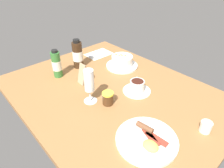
# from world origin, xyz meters

# --- Properties ---
(ground_plane) EXTENTS (1.10, 0.84, 0.03)m
(ground_plane) POSITION_xyz_m (0.00, 0.00, -0.01)
(ground_plane) COLOR #9E6B3D
(porridge_bowl) EXTENTS (0.19, 0.19, 0.08)m
(porridge_bowl) POSITION_xyz_m (0.15, -0.22, 0.03)
(porridge_bowl) COLOR white
(porridge_bowl) RESTS_ON ground_plane
(cutlery_setting) EXTENTS (0.13, 0.18, 0.01)m
(cutlery_setting) POSITION_xyz_m (0.39, -0.23, 0.00)
(cutlery_setting) COLOR white
(cutlery_setting) RESTS_ON ground_plane
(coffee_cup) EXTENTS (0.14, 0.14, 0.06)m
(coffee_cup) POSITION_xyz_m (-0.08, -0.09, 0.03)
(coffee_cup) COLOR white
(coffee_cup) RESTS_ON ground_plane
(creamer_jug) EXTENTS (0.05, 0.04, 0.05)m
(creamer_jug) POSITION_xyz_m (-0.44, -0.09, 0.02)
(creamer_jug) COLOR white
(creamer_jug) RESTS_ON ground_plane
(wine_glass) EXTENTS (0.06, 0.06, 0.17)m
(wine_glass) POSITION_xyz_m (0.01, 0.13, 0.11)
(wine_glass) COLOR white
(wine_glass) RESTS_ON ground_plane
(jam_jar) EXTENTS (0.05, 0.05, 0.06)m
(jam_jar) POSITION_xyz_m (-0.06, 0.08, 0.03)
(jam_jar) COLOR #4D2F18
(jam_jar) RESTS_ON ground_plane
(sauce_bottle_green) EXTENTS (0.05, 0.05, 0.16)m
(sauce_bottle_green) POSITION_xyz_m (0.32, 0.13, 0.08)
(sauce_bottle_green) COLOR #337233
(sauce_bottle_green) RESTS_ON ground_plane
(sauce_bottle_brown) EXTENTS (0.06, 0.06, 0.18)m
(sauce_bottle_brown) POSITION_xyz_m (0.33, -0.02, 0.08)
(sauce_bottle_brown) COLOR #382314
(sauce_bottle_brown) RESTS_ON ground_plane
(breakfast_plate) EXTENTS (0.23, 0.23, 0.04)m
(breakfast_plate) POSITION_xyz_m (-0.32, 0.12, 0.01)
(breakfast_plate) COLOR white
(breakfast_plate) RESTS_ON ground_plane
(menu_card) EXTENTS (0.05, 0.06, 0.11)m
(menu_card) POSITION_xyz_m (0.17, 0.06, 0.06)
(menu_card) COLOR tan
(menu_card) RESTS_ON ground_plane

